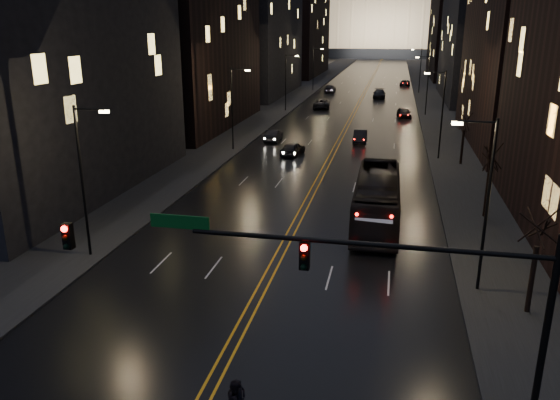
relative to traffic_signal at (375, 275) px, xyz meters
The scene contains 34 objects.
ground 7.81m from the traffic_signal, behind, with size 900.00×900.00×0.00m, color black.
road 130.24m from the traffic_signal, 92.60° to the left, with size 20.00×320.00×0.02m, color black.
sidewalk_left 131.62m from the traffic_signal, 98.71° to the left, with size 8.00×320.00×0.16m, color black.
sidewalk_right 130.35m from the traffic_signal, 86.44° to the left, with size 8.00×320.00×0.16m, color black.
center_line 130.24m from the traffic_signal, 92.60° to the left, with size 0.62×320.00×0.01m, color orange.
building_left_near 35.26m from the traffic_signal, 140.72° to the left, with size 12.00×28.00×22.00m, color black.
building_left_mid 60.99m from the traffic_signal, 116.48° to the left, with size 12.00×30.00×28.00m, color black.
building_left_far 95.98m from the traffic_signal, 106.30° to the left, with size 12.00×34.00×20.00m, color black.
building_left_dist 142.73m from the traffic_signal, 100.88° to the left, with size 12.00×40.00×24.00m, color black.
building_right_mid 93.57m from the traffic_signal, 80.68° to the left, with size 12.00×34.00×26.00m, color black.
building_right_dist 140.94m from the traffic_signal, 83.85° to the left, with size 12.00×40.00×22.00m, color black.
capitol 250.36m from the traffic_signal, 91.35° to the left, with size 90.00×50.00×58.50m.
traffic_signal is the anchor object (origin of this frame).
streetlamp_right_near 11.14m from the traffic_signal, 63.88° to the left, with size 2.13×0.25×9.00m.
streetlamp_left_near 19.48m from the traffic_signal, 149.10° to the left, with size 2.13×0.25×9.00m.
streetlamp_right_mid 40.30m from the traffic_signal, 83.01° to the left, with size 2.13×0.25×9.00m.
streetlamp_left_mid 43.36m from the traffic_signal, 112.68° to the left, with size 2.13×0.25×9.00m.
streetlamp_right_far 70.18m from the traffic_signal, 85.99° to the left, with size 2.13×0.25×9.00m.
streetlamp_left_far 71.97m from the traffic_signal, 103.43° to the left, with size 2.13×0.25×9.00m.
streetlamp_right_dist 100.12m from the traffic_signal, 87.19° to the left, with size 2.13×0.25×9.00m.
streetlamp_left_dist 101.39m from the traffic_signal, 99.49° to the left, with size 2.13×0.25×9.00m.
tree_right_near 10.71m from the traffic_signal, 48.45° to the left, with size 2.40×2.40×6.65m.
tree_right_mid 23.13m from the traffic_signal, 72.13° to the left, with size 2.40×2.40×6.65m.
tree_right_far 38.67m from the traffic_signal, 79.43° to the left, with size 2.40×2.40×6.65m.
bus 19.72m from the traffic_signal, 91.36° to the left, with size 2.92×12.49×3.48m, color black.
oncoming_car_a 40.45m from the traffic_signal, 104.40° to the left, with size 1.74×4.33×1.48m, color black.
oncoming_car_b 47.97m from the traffic_signal, 106.54° to the left, with size 1.52×4.35×1.43m, color black.
oncoming_car_c 75.59m from the traffic_signal, 98.89° to the left, with size 2.66×5.78×1.61m, color black.
oncoming_car_d 99.82m from the traffic_signal, 97.53° to the left, with size 2.05×5.05×1.47m, color black.
receding_car_a 47.63m from the traffic_signal, 94.12° to the left, with size 1.54×4.42×1.46m, color black.
receding_car_b 67.00m from the traffic_signal, 88.43° to the left, with size 1.84×4.58×1.56m, color black.
receding_car_c 90.30m from the traffic_signal, 91.66° to the left, with size 2.32×5.70×1.66m, color black.
receding_car_d 115.07m from the traffic_signal, 88.77° to the left, with size 2.22×4.81×1.34m, color black.
pedestrian_a 6.37m from the traffic_signal, 156.74° to the right, with size 0.59×0.39×1.62m, color black.
Camera 1 is at (6.19, -17.06, 13.09)m, focal length 35.00 mm.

